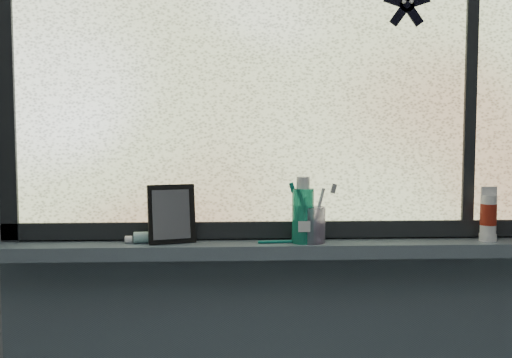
{
  "coord_description": "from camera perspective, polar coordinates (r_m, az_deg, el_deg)",
  "views": [
    {
      "loc": [
        -0.13,
        -0.43,
        1.33
      ],
      "look_at": [
        -0.06,
        1.05,
        1.22
      ],
      "focal_mm": 40.0,
      "sensor_mm": 36.0,
      "label": 1
    }
  ],
  "objects": [
    {
      "name": "toothbrush_cup",
      "position": [
        1.68,
        5.58,
        -4.58
      ],
      "size": [
        0.09,
        0.09,
        0.1
      ],
      "primitive_type": "cylinder",
      "rotation": [
        0.0,
        0.0,
        -0.08
      ],
      "color": "#AD91C0",
      "rests_on": "windowsill"
    },
    {
      "name": "windowsill",
      "position": [
        1.69,
        1.68,
        -6.98
      ],
      "size": [
        1.62,
        0.14,
        0.04
      ],
      "primitive_type": "cube",
      "color": "slate",
      "rests_on": "wall_back"
    },
    {
      "name": "frame_mullion",
      "position": [
        1.86,
        20.63,
        10.15
      ],
      "size": [
        0.03,
        0.03,
        1.0
      ],
      "primitive_type": "cube",
      "color": "black",
      "rests_on": "wall_back"
    },
    {
      "name": "toothbrush_lying",
      "position": [
        1.67,
        2.96,
        -6.18
      ],
      "size": [
        0.2,
        0.03,
        0.01
      ],
      "primitive_type": null,
      "rotation": [
        0.0,
        0.0,
        0.07
      ],
      "color": "#0C6D5E",
      "rests_on": "windowsill"
    },
    {
      "name": "vanity_mirror",
      "position": [
        1.68,
        -8.44,
        -3.48
      ],
      "size": [
        0.15,
        0.1,
        0.17
      ],
      "primitive_type": "cube",
      "rotation": [
        0.0,
        0.0,
        0.29
      ],
      "color": "black",
      "rests_on": "windowsill"
    },
    {
      "name": "frame_bottom",
      "position": [
        1.73,
        1.56,
        -5.05
      ],
      "size": [
        1.6,
        0.03,
        0.05
      ],
      "primitive_type": "cube",
      "color": "black",
      "rests_on": "windowsill"
    },
    {
      "name": "window_pane",
      "position": [
        1.73,
        1.58,
        10.91
      ],
      "size": [
        1.5,
        0.01,
        1.0
      ],
      "primitive_type": "cube",
      "color": "silver",
      "rests_on": "wall_back"
    },
    {
      "name": "cream_tube",
      "position": [
        1.83,
        22.22,
        -3.07
      ],
      "size": [
        0.06,
        0.06,
        0.12
      ],
      "primitive_type": "cylinder",
      "rotation": [
        0.0,
        0.0,
        0.37
      ],
      "color": "silver",
      "rests_on": "windowsill"
    },
    {
      "name": "starfish_sticker",
      "position": [
        1.82,
        14.85,
        16.5
      ],
      "size": [
        0.15,
        0.02,
        0.15
      ],
      "primitive_type": null,
      "color": "black",
      "rests_on": "window_pane"
    },
    {
      "name": "frame_left",
      "position": [
        1.84,
        -23.73,
        10.15
      ],
      "size": [
        0.05,
        0.03,
        1.1
      ],
      "primitive_type": "cube",
      "color": "black",
      "rests_on": "wall_back"
    },
    {
      "name": "wall_back",
      "position": [
        1.74,
        1.51,
        1.62
      ],
      "size": [
        3.0,
        0.01,
        2.5
      ],
      "primitive_type": "cube",
      "color": "#9EA3A8",
      "rests_on": "ground"
    },
    {
      "name": "mouthwash_bottle",
      "position": [
        1.67,
        4.72,
        -3.1
      ],
      "size": [
        0.08,
        0.08,
        0.16
      ],
      "primitive_type": "cylinder",
      "rotation": [
        0.0,
        0.0,
        -0.23
      ],
      "color": "#20A680",
      "rests_on": "windowsill"
    },
    {
      "name": "toothpaste_tube",
      "position": [
        1.7,
        -10.49,
        -5.76
      ],
      "size": [
        0.19,
        0.05,
        0.03
      ],
      "primitive_type": null,
      "rotation": [
        0.0,
        0.0,
        0.05
      ],
      "color": "silver",
      "rests_on": "windowsill"
    }
  ]
}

